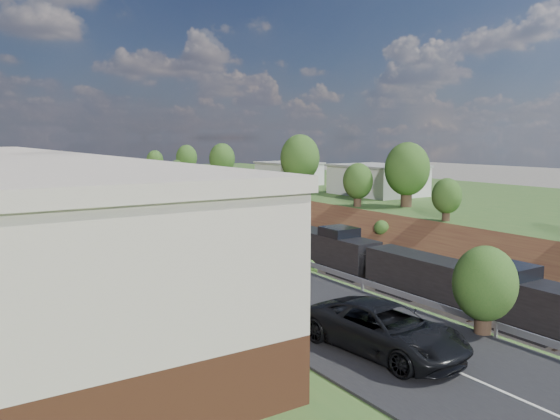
% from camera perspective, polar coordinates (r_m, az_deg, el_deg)
% --- Properties ---
extents(platform_right, '(44.00, 180.00, 5.00)m').
position_cam_1_polar(platform_right, '(91.86, 11.01, 0.79)').
color(platform_right, '#376027').
rests_on(platform_right, ground).
extents(embankment_left, '(10.00, 180.00, 10.00)m').
position_cam_1_polar(embankment_left, '(69.74, -16.21, -3.57)').
color(embankment_left, brown).
rests_on(embankment_left, ground).
extents(embankment_right, '(10.00, 180.00, 10.00)m').
position_cam_1_polar(embankment_right, '(78.72, -0.68, -2.02)').
color(embankment_right, brown).
rests_on(embankment_right, ground).
extents(rail_left_track, '(1.58, 180.00, 0.18)m').
position_cam_1_polar(rail_left_track, '(72.50, -9.84, -2.89)').
color(rail_left_track, gray).
rests_on(rail_left_track, ground).
extents(rail_right_track, '(1.58, 180.00, 0.18)m').
position_cam_1_polar(rail_right_track, '(74.64, -6.16, -2.52)').
color(rail_right_track, gray).
rests_on(rail_right_track, ground).
extents(road, '(8.00, 180.00, 0.10)m').
position_cam_1_polar(road, '(67.85, -20.00, 0.29)').
color(road, black).
rests_on(road, platform_left).
extents(guardrail, '(0.10, 171.00, 0.70)m').
position_cam_1_polar(guardrail, '(68.62, -16.65, 0.93)').
color(guardrail, '#99999E').
rests_on(guardrail, platform_left).
extents(overpass, '(24.50, 8.30, 7.40)m').
position_cam_1_polar(overpass, '(131.53, -19.49, 3.55)').
color(overpass, gray).
rests_on(overpass, ground).
extents(white_building_near, '(9.00, 12.00, 4.00)m').
position_cam_1_polar(white_building_near, '(79.14, 10.13, 3.02)').
color(white_building_near, silver).
rests_on(white_building_near, platform_right).
extents(white_building_far, '(8.00, 10.00, 3.60)m').
position_cam_1_polar(white_building_far, '(96.11, 0.93, 3.79)').
color(white_building_far, silver).
rests_on(white_building_far, platform_right).
extents(tree_right_large, '(5.25, 5.25, 7.61)m').
position_cam_1_polar(tree_right_large, '(65.89, 13.14, 4.13)').
color(tree_right_large, '#473323').
rests_on(tree_right_large, platform_right).
extents(tree_left_crest, '(2.45, 2.45, 3.55)m').
position_cam_1_polar(tree_left_crest, '(32.26, 2.82, -3.25)').
color(tree_left_crest, '#473323').
rests_on(tree_left_crest, platform_left).
extents(freight_train, '(2.91, 148.77, 4.55)m').
position_cam_1_polar(freight_train, '(83.70, -9.42, 0.20)').
color(freight_train, black).
rests_on(freight_train, ground).
extents(suv, '(3.76, 6.84, 1.81)m').
position_cam_1_polar(suv, '(21.19, 10.89, -12.08)').
color(suv, black).
rests_on(suv, road).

